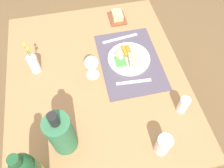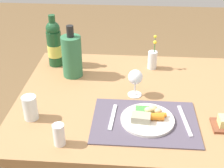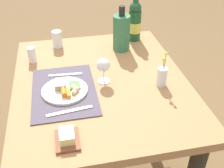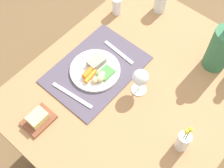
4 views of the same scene
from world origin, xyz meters
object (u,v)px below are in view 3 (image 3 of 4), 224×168
Objects in this scene: wine_glass at (103,66)px; water_tumbler at (57,40)px; salt_shaker at (32,55)px; cooler_bottle at (121,32)px; butter_dish at (67,138)px; knife at (70,111)px; dinner_plate at (66,89)px; flower_vase at (162,76)px; dining_table at (101,98)px; fork at (66,75)px; wine_bottle at (135,22)px.

water_tumbler is at bearing -153.84° from wine_glass.
water_tumbler is at bearing 135.90° from salt_shaker.
butter_dish is at bearing -28.56° from cooler_bottle.
cooler_bottle is at bearing 139.14° from knife.
cooler_bottle is at bearing 152.55° from wine_glass.
flower_vase is (0.04, 0.50, 0.04)m from dinner_plate.
dining_table is 4.76× the size of dinner_plate.
dinner_plate reaches higher than fork.
cooler_bottle is 2.57× the size of water_tumbler.
wine_bottle is 2.30× the size of butter_dish.
wine_glass is (-0.06, 0.21, 0.08)m from dinner_plate.
knife is at bearing 172.43° from butter_dish.
wine_glass reaches higher than dining_table.
water_tumbler is (-0.85, 0.00, 0.03)m from butter_dish.
dining_table is at bearing 25.49° from water_tumbler.
dinner_plate is 1.16× the size of flower_vase.
dinner_plate is at bearing 0.58° from fork.
flower_vase reaches higher than wine_glass.
fork is at bearing 172.71° from knife.
butter_dish reaches higher than fork.
cooler_bottle is 1.42× the size of flower_vase.
dining_table is at bearing -30.64° from cooler_bottle.
wine_glass is (-0.22, 0.20, 0.09)m from knife.
dining_table is 0.33m from knife.
dining_table is at bearing -110.28° from flower_vase.
cooler_bottle is 2.06× the size of wine_glass.
wine_glass is (0.34, -0.18, -0.02)m from cooler_bottle.
flower_vase is (-0.30, 0.52, 0.04)m from butter_dish.
wine_bottle reaches higher than knife.
knife is 1.08× the size of flower_vase.
fork is at bearing -111.30° from flower_vase.
wine_bottle is at bearing 148.75° from butter_dish.
salt_shaker is 0.84× the size of water_tumbler.
dinner_plate is at bearing 1.68° from water_tumbler.
cooler_bottle reaches higher than wine_glass.
butter_dish is 0.45× the size of cooler_bottle.
wine_glass is at bearing -108.24° from flower_vase.
wine_glass is at bearing 68.47° from fork.
butter_dish is (0.18, -0.02, 0.01)m from knife.
dinner_plate is 0.73m from wine_bottle.
wine_bottle reaches higher than dinner_plate.
knife is 0.85m from wine_bottle.
wine_bottle is at bearing 179.33° from flower_vase.
cooler_bottle reaches higher than water_tumbler.
salt_shaker reaches higher than knife.
salt_shaker is at bearing -127.56° from wine_glass.
wine_bottle reaches higher than wine_glass.
flower_vase reaches higher than knife.
water_tumbler reaches higher than fork.
knife is 1.66× the size of butter_dish.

